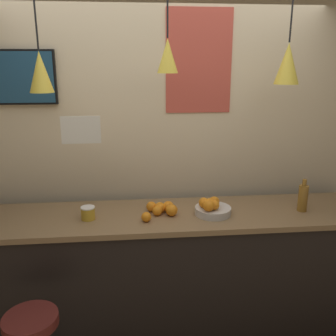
{
  "coord_description": "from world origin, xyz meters",
  "views": [
    {
      "loc": [
        -0.25,
        -1.96,
        2.09
      ],
      "look_at": [
        0.0,
        0.59,
        1.35
      ],
      "focal_mm": 40.0,
      "sensor_mm": 36.0,
      "label": 1
    }
  ],
  "objects": [
    {
      "name": "wall_poster",
      "position": [
        0.28,
        0.98,
        2.09
      ],
      "size": [
        0.51,
        0.01,
        0.78
      ],
      "color": "#C64C3D"
    },
    {
      "name": "orange_pile",
      "position": [
        -0.05,
        0.58,
        1.04
      ],
      "size": [
        0.27,
        0.26,
        0.09
      ],
      "color": "orange",
      "rests_on": "service_counter"
    },
    {
      "name": "service_counter",
      "position": [
        0.0,
        0.59,
        0.5
      ],
      "size": [
        3.07,
        0.63,
        1.0
      ],
      "color": "black",
      "rests_on": "ground_plane"
    },
    {
      "name": "pendant_lamp_left",
      "position": [
        -0.83,
        0.62,
        2.03
      ],
      "size": [
        0.16,
        0.16,
        0.91
      ],
      "color": "black"
    },
    {
      "name": "pendant_lamp_right",
      "position": [
        0.83,
        0.62,
        2.08
      ],
      "size": [
        0.17,
        0.17,
        0.87
      ],
      "color": "black"
    },
    {
      "name": "juice_bottle",
      "position": [
        1.01,
        0.55,
        1.11
      ],
      "size": [
        0.07,
        0.07,
        0.25
      ],
      "color": "olive",
      "rests_on": "service_counter"
    },
    {
      "name": "mounted_tv",
      "position": [
        -1.2,
        0.97,
        1.97
      ],
      "size": [
        0.81,
        0.04,
        0.4
      ],
      "color": "black"
    },
    {
      "name": "hanging_menu_board",
      "position": [
        -0.56,
        0.35,
        1.68
      ],
      "size": [
        0.24,
        0.01,
        0.17
      ],
      "color": "silver"
    },
    {
      "name": "pendant_lamp_middle",
      "position": [
        0.0,
        0.62,
        2.13
      ],
      "size": [
        0.14,
        0.14,
        0.79
      ],
      "color": "black"
    },
    {
      "name": "spread_jar",
      "position": [
        -0.58,
        0.55,
        1.05
      ],
      "size": [
        0.1,
        0.1,
        0.09
      ],
      "color": "gold",
      "rests_on": "service_counter"
    },
    {
      "name": "fruit_bowl",
      "position": [
        0.32,
        0.54,
        1.06
      ],
      "size": [
        0.26,
        0.26,
        0.14
      ],
      "color": "beige",
      "rests_on": "service_counter"
    },
    {
      "name": "back_wall",
      "position": [
        0.0,
        1.02,
        1.45
      ],
      "size": [
        8.0,
        0.06,
        2.9
      ],
      "color": "beige",
      "rests_on": "ground_plane"
    }
  ]
}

